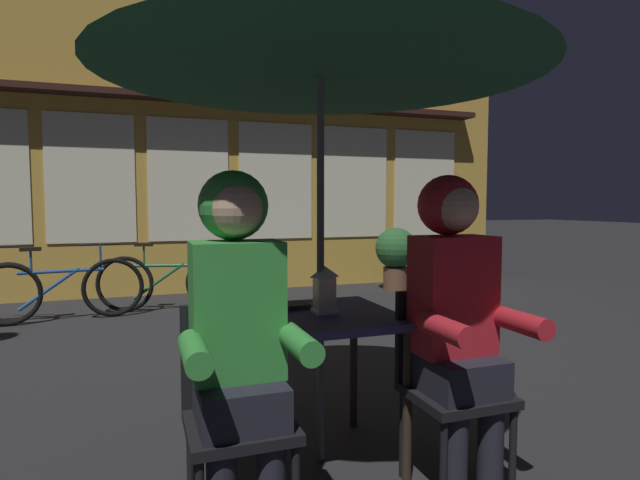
{
  "coord_description": "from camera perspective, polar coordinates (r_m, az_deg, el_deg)",
  "views": [
    {
      "loc": [
        -0.82,
        -2.32,
        1.27
      ],
      "look_at": [
        0.0,
        0.01,
        1.1
      ],
      "focal_mm": 28.83,
      "sensor_mm": 36.0,
      "label": 1
    }
  ],
  "objects": [
    {
      "name": "lantern",
      "position": [
        2.5,
        0.51,
        -5.37
      ],
      "size": [
        0.11,
        0.11,
        0.23
      ],
      "color": "white",
      "rests_on": "cafe_table"
    },
    {
      "name": "bicycle_third",
      "position": [
        6.32,
        -16.39,
        -4.51
      ],
      "size": [
        1.65,
        0.43,
        0.84
      ],
      "color": "black",
      "rests_on": "ground_plane"
    },
    {
      "name": "bicycle_second",
      "position": [
        6.21,
        -26.71,
        -4.92
      ],
      "size": [
        1.67,
        0.25,
        0.84
      ],
      "color": "black",
      "rests_on": "ground_plane"
    },
    {
      "name": "person_right_hooded",
      "position": [
        2.34,
        14.86,
        -6.54
      ],
      "size": [
        0.45,
        0.56,
        1.4
      ],
      "color": "black",
      "rests_on": "ground_plane"
    },
    {
      "name": "book",
      "position": [
        2.63,
        -3.59,
        -7.32
      ],
      "size": [
        0.21,
        0.15,
        0.02
      ],
      "primitive_type": "cube",
      "rotation": [
        0.0,
        0.0,
        0.06
      ],
      "color": "black",
      "rests_on": "cafe_table"
    },
    {
      "name": "cafe_table",
      "position": [
        2.55,
        0.05,
        -10.34
      ],
      "size": [
        0.72,
        0.72,
        0.74
      ],
      "color": "navy",
      "rests_on": "ground_plane"
    },
    {
      "name": "person_left_hooded",
      "position": [
        1.98,
        -9.08,
        -8.42
      ],
      "size": [
        0.45,
        0.56,
        1.4
      ],
      "color": "black",
      "rests_on": "ground_plane"
    },
    {
      "name": "potted_plant",
      "position": [
        7.59,
        8.41,
        -1.47
      ],
      "size": [
        0.6,
        0.6,
        0.92
      ],
      "color": "brown",
      "rests_on": "ground_plane"
    },
    {
      "name": "chair_left",
      "position": [
        2.13,
        -9.26,
        -17.5
      ],
      "size": [
        0.4,
        0.4,
        0.87
      ],
      "color": "black",
      "rests_on": "ground_plane"
    },
    {
      "name": "patio_umbrella",
      "position": [
        2.59,
        0.05,
        21.76
      ],
      "size": [
        2.1,
        2.1,
        2.31
      ],
      "color": "#4C4C51",
      "rests_on": "ground_plane"
    },
    {
      "name": "ground_plane",
      "position": [
        2.77,
        0.05,
        -23.22
      ],
      "size": [
        60.0,
        60.0,
        0.0
      ],
      "primitive_type": "plane",
      "color": "#232326"
    },
    {
      "name": "chair_right",
      "position": [
        2.48,
        13.94,
        -14.47
      ],
      "size": [
        0.4,
        0.4,
        0.87
      ],
      "color": "black",
      "rests_on": "ground_plane"
    },
    {
      "name": "shopfront_building",
      "position": [
        7.96,
        -14.75,
        17.13
      ],
      "size": [
        10.0,
        0.93,
        6.2
      ],
      "color": "gold",
      "rests_on": "ground_plane"
    }
  ]
}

